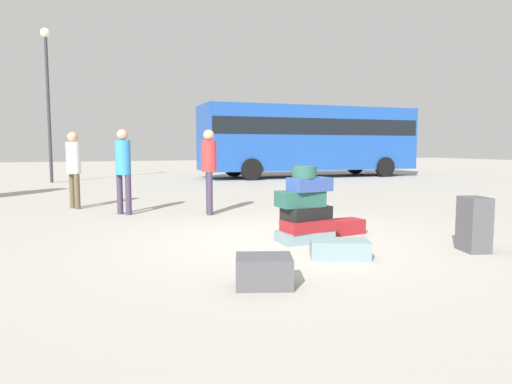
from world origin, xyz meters
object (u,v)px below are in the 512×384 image
suitcase_maroon_foreground_near (343,227)px  lamp_post (47,82)px  person_tourist_with_camera (123,164)px  suitcase_charcoal_left_side (474,224)px  suitcase_slate_behind_tower (340,249)px  person_bearded_onlooker (209,164)px  person_passerby_in_red (74,163)px  suitcase_tower (305,210)px  parked_bus (309,137)px  suitcase_charcoal_foreground_far (264,271)px

suitcase_maroon_foreground_near → lamp_post: (-4.81, 13.03, 3.69)m
suitcase_maroon_foreground_near → lamp_post: 14.37m
person_tourist_with_camera → lamp_post: size_ratio=0.30×
suitcase_charcoal_left_side → suitcase_slate_behind_tower: bearing=-175.6°
person_bearded_onlooker → suitcase_maroon_foreground_near: bearing=37.8°
person_tourist_with_camera → person_passerby_in_red: size_ratio=1.01×
suitcase_charcoal_left_side → lamp_post: 16.14m
person_tourist_with_camera → lamp_post: (-1.81, 9.63, 2.79)m
suitcase_tower → person_tourist_with_camera: (-2.17, 3.70, 0.56)m
suitcase_slate_behind_tower → parked_bus: parked_bus is taller
suitcase_slate_behind_tower → person_bearded_onlooker: (-0.51, 4.10, 0.91)m
person_bearded_onlooker → person_passerby_in_red: person_bearded_onlooker is taller
suitcase_tower → suitcase_slate_behind_tower: size_ratio=1.54×
person_passerby_in_red → suitcase_slate_behind_tower: bearing=-0.4°
suitcase_charcoal_left_side → person_bearded_onlooker: person_bearded_onlooker is taller
person_tourist_with_camera → suitcase_charcoal_foreground_far: bearing=-35.1°
suitcase_charcoal_foreground_far → person_tourist_with_camera: bearing=118.1°
suitcase_maroon_foreground_near → person_bearded_onlooker: bearing=109.2°
suitcase_slate_behind_tower → person_bearded_onlooker: bearing=121.1°
suitcase_charcoal_left_side → lamp_post: size_ratio=0.12×
suitcase_charcoal_foreground_far → lamp_post: (-2.62, 15.07, 3.65)m
parked_bus → lamp_post: bearing=178.8°
person_tourist_with_camera → parked_bus: (9.05, 9.07, 0.82)m
suitcase_slate_behind_tower → person_tourist_with_camera: person_tourist_with_camera is taller
suitcase_charcoal_foreground_far → lamp_post: lamp_post is taller
parked_bus → suitcase_tower: bearing=-116.6°
suitcase_tower → parked_bus: size_ratio=0.11×
suitcase_maroon_foreground_near → person_tourist_with_camera: size_ratio=0.37×
person_passerby_in_red → person_bearded_onlooker: bearing=25.5°
suitcase_charcoal_left_side → person_passerby_in_red: person_passerby_in_red is taller
suitcase_tower → parked_bus: bearing=61.7°
suitcase_slate_behind_tower → person_bearded_onlooker: 4.23m
person_tourist_with_camera → suitcase_maroon_foreground_near: bearing=-2.2°
suitcase_maroon_foreground_near → person_passerby_in_red: bearing=122.5°
suitcase_tower → person_bearded_onlooker: size_ratio=0.64×
suitcase_charcoal_foreground_far → person_passerby_in_red: bearing=124.1°
suitcase_charcoal_left_side → suitcase_slate_behind_tower: suitcase_charcoal_left_side is taller
suitcase_charcoal_left_side → suitcase_slate_behind_tower: 1.86m
suitcase_charcoal_left_side → person_passerby_in_red: 8.04m
person_bearded_onlooker → person_passerby_in_red: bearing=-115.9°
person_bearded_onlooker → lamp_post: bearing=-150.3°
suitcase_tower → suitcase_charcoal_left_side: 2.23m
suitcase_charcoal_left_side → parked_bus: (5.11, 14.12, 1.48)m
person_bearded_onlooker → parked_bus: size_ratio=0.17×
suitcase_charcoal_foreground_far → suitcase_slate_behind_tower: size_ratio=0.77×
suitcase_slate_behind_tower → lamp_post: 15.32m
person_passerby_in_red → suitcase_charcoal_left_side: bearing=10.1°
person_bearded_onlooker → person_passerby_in_red: size_ratio=1.01×
suitcase_charcoal_foreground_far → person_bearded_onlooker: size_ratio=0.32×
suitcase_charcoal_left_side → person_bearded_onlooker: size_ratio=0.42×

